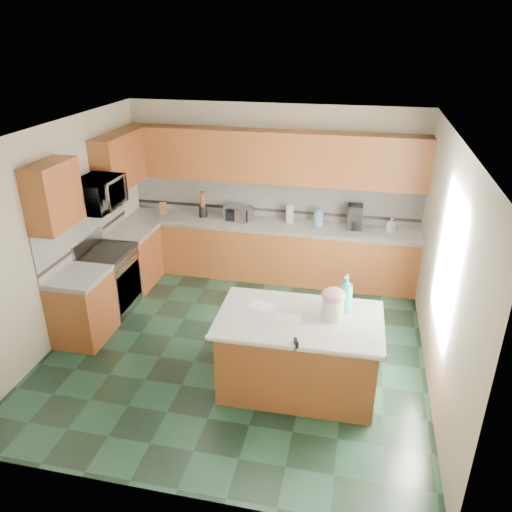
% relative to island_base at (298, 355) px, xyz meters
% --- Properties ---
extents(floor, '(4.60, 4.60, 0.00)m').
position_rel_island_base_xyz_m(floor, '(-0.84, 0.64, -0.43)').
color(floor, black).
rests_on(floor, ground).
extents(ceiling, '(4.60, 4.60, 0.00)m').
position_rel_island_base_xyz_m(ceiling, '(-0.84, 0.64, 2.27)').
color(ceiling, white).
rests_on(ceiling, ground).
extents(wall_back, '(4.60, 0.04, 2.70)m').
position_rel_island_base_xyz_m(wall_back, '(-0.84, 2.96, 0.92)').
color(wall_back, beige).
rests_on(wall_back, ground).
extents(wall_front, '(4.60, 0.04, 2.70)m').
position_rel_island_base_xyz_m(wall_front, '(-0.84, -1.68, 0.92)').
color(wall_front, beige).
rests_on(wall_front, ground).
extents(wall_left, '(0.04, 4.60, 2.70)m').
position_rel_island_base_xyz_m(wall_left, '(-3.16, 0.64, 0.92)').
color(wall_left, beige).
rests_on(wall_left, ground).
extents(wall_right, '(0.04, 4.60, 2.70)m').
position_rel_island_base_xyz_m(wall_right, '(1.48, 0.64, 0.92)').
color(wall_right, beige).
rests_on(wall_right, ground).
extents(back_base_cab, '(4.60, 0.60, 0.86)m').
position_rel_island_base_xyz_m(back_base_cab, '(-0.84, 2.64, 0.00)').
color(back_base_cab, '#5F2B15').
rests_on(back_base_cab, ground).
extents(back_countertop, '(4.60, 0.64, 0.06)m').
position_rel_island_base_xyz_m(back_countertop, '(-0.84, 2.64, 0.46)').
color(back_countertop, white).
rests_on(back_countertop, back_base_cab).
extents(back_upper_cab, '(4.60, 0.33, 0.78)m').
position_rel_island_base_xyz_m(back_upper_cab, '(-0.84, 2.78, 1.51)').
color(back_upper_cab, '#5F2B15').
rests_on(back_upper_cab, wall_back).
extents(back_backsplash, '(4.60, 0.02, 0.63)m').
position_rel_island_base_xyz_m(back_backsplash, '(-0.84, 2.93, 0.81)').
color(back_backsplash, silver).
rests_on(back_backsplash, back_countertop).
extents(back_accent_band, '(4.60, 0.01, 0.05)m').
position_rel_island_base_xyz_m(back_accent_band, '(-0.84, 2.92, 0.61)').
color(back_accent_band, black).
rests_on(back_accent_band, back_countertop).
extents(left_base_cab_rear, '(0.60, 0.82, 0.86)m').
position_rel_island_base_xyz_m(left_base_cab_rear, '(-2.84, 1.93, 0.00)').
color(left_base_cab_rear, '#5F2B15').
rests_on(left_base_cab_rear, ground).
extents(left_counter_rear, '(0.64, 0.82, 0.06)m').
position_rel_island_base_xyz_m(left_counter_rear, '(-2.84, 1.93, 0.46)').
color(left_counter_rear, white).
rests_on(left_counter_rear, left_base_cab_rear).
extents(left_base_cab_front, '(0.60, 0.72, 0.86)m').
position_rel_island_base_xyz_m(left_base_cab_front, '(-2.84, 0.40, 0.00)').
color(left_base_cab_front, '#5F2B15').
rests_on(left_base_cab_front, ground).
extents(left_counter_front, '(0.64, 0.72, 0.06)m').
position_rel_island_base_xyz_m(left_counter_front, '(-2.84, 0.40, 0.46)').
color(left_counter_front, white).
rests_on(left_counter_front, left_base_cab_front).
extents(left_backsplash, '(0.02, 2.30, 0.63)m').
position_rel_island_base_xyz_m(left_backsplash, '(-3.13, 1.19, 0.81)').
color(left_backsplash, silver).
rests_on(left_backsplash, wall_left).
extents(left_accent_band, '(0.01, 2.30, 0.05)m').
position_rel_island_base_xyz_m(left_accent_band, '(-3.12, 1.19, 0.61)').
color(left_accent_band, black).
rests_on(left_accent_band, wall_left).
extents(left_upper_cab_rear, '(0.33, 1.09, 0.78)m').
position_rel_island_base_xyz_m(left_upper_cab_rear, '(-2.98, 2.07, 1.51)').
color(left_upper_cab_rear, '#5F2B15').
rests_on(left_upper_cab_rear, wall_left).
extents(left_upper_cab_front, '(0.33, 0.72, 0.78)m').
position_rel_island_base_xyz_m(left_upper_cab_front, '(-2.98, 0.40, 1.51)').
color(left_upper_cab_front, '#5F2B15').
rests_on(left_upper_cab_front, wall_left).
extents(range_body, '(0.60, 0.76, 0.88)m').
position_rel_island_base_xyz_m(range_body, '(-2.84, 1.14, 0.01)').
color(range_body, '#B7B7BC').
rests_on(range_body, ground).
extents(range_oven_door, '(0.02, 0.68, 0.55)m').
position_rel_island_base_xyz_m(range_oven_door, '(-2.55, 1.14, -0.03)').
color(range_oven_door, black).
rests_on(range_oven_door, range_body).
extents(range_cooktop, '(0.62, 0.78, 0.04)m').
position_rel_island_base_xyz_m(range_cooktop, '(-2.84, 1.14, 0.47)').
color(range_cooktop, black).
rests_on(range_cooktop, range_body).
extents(range_handle, '(0.02, 0.66, 0.02)m').
position_rel_island_base_xyz_m(range_handle, '(-2.52, 1.14, 0.35)').
color(range_handle, '#B7B7BC').
rests_on(range_handle, range_body).
extents(range_backguard, '(0.06, 0.76, 0.18)m').
position_rel_island_base_xyz_m(range_backguard, '(-3.10, 1.14, 0.59)').
color(range_backguard, '#B7B7BC').
rests_on(range_backguard, range_body).
extents(microwave, '(0.50, 0.73, 0.41)m').
position_rel_island_base_xyz_m(microwave, '(-2.84, 1.14, 1.30)').
color(microwave, '#B7B7BC').
rests_on(microwave, wall_left).
extents(island_base, '(1.67, 0.98, 0.86)m').
position_rel_island_base_xyz_m(island_base, '(0.00, 0.00, 0.00)').
color(island_base, '#5F2B15').
rests_on(island_base, ground).
extents(island_top, '(1.77, 1.08, 0.06)m').
position_rel_island_base_xyz_m(island_top, '(0.00, 0.00, 0.46)').
color(island_top, white).
rests_on(island_top, island_base).
extents(island_bullnose, '(1.75, 0.09, 0.06)m').
position_rel_island_base_xyz_m(island_bullnose, '(-0.00, -0.52, 0.46)').
color(island_bullnose, white).
rests_on(island_bullnose, island_base).
extents(treat_jar, '(0.29, 0.29, 0.24)m').
position_rel_island_base_xyz_m(treat_jar, '(0.33, 0.06, 0.61)').
color(treat_jar, white).
rests_on(treat_jar, island_top).
extents(treat_jar_lid, '(0.25, 0.25, 0.15)m').
position_rel_island_base_xyz_m(treat_jar_lid, '(0.33, 0.06, 0.77)').
color(treat_jar_lid, pink).
rests_on(treat_jar_lid, treat_jar).
extents(treat_jar_knob, '(0.08, 0.03, 0.03)m').
position_rel_island_base_xyz_m(treat_jar_knob, '(0.33, 0.06, 0.82)').
color(treat_jar_knob, tan).
rests_on(treat_jar_knob, treat_jar_lid).
extents(treat_jar_knob_end_l, '(0.04, 0.04, 0.04)m').
position_rel_island_base_xyz_m(treat_jar_knob_end_l, '(0.29, 0.06, 0.82)').
color(treat_jar_knob_end_l, tan).
rests_on(treat_jar_knob_end_l, treat_jar_lid).
extents(treat_jar_knob_end_r, '(0.04, 0.04, 0.04)m').
position_rel_island_base_xyz_m(treat_jar_knob_end_r, '(0.37, 0.06, 0.82)').
color(treat_jar_knob_end_r, tan).
rests_on(treat_jar_knob_end_r, treat_jar_lid).
extents(soap_bottle_island, '(0.20, 0.20, 0.42)m').
position_rel_island_base_xyz_m(soap_bottle_island, '(0.45, 0.25, 0.70)').
color(soap_bottle_island, teal).
rests_on(soap_bottle_island, island_top).
extents(paper_sheet_a, '(0.30, 0.25, 0.00)m').
position_rel_island_base_xyz_m(paper_sheet_a, '(-0.11, -0.05, 0.49)').
color(paper_sheet_a, white).
rests_on(paper_sheet_a, island_top).
extents(paper_sheet_b, '(0.32, 0.28, 0.00)m').
position_rel_island_base_xyz_m(paper_sheet_b, '(-0.45, 0.15, 0.49)').
color(paper_sheet_b, white).
rests_on(paper_sheet_b, island_top).
extents(clamp_body, '(0.06, 0.10, 0.09)m').
position_rel_island_base_xyz_m(clamp_body, '(0.03, -0.50, 0.50)').
color(clamp_body, black).
rests_on(clamp_body, island_top).
extents(clamp_handle, '(0.02, 0.07, 0.02)m').
position_rel_island_base_xyz_m(clamp_handle, '(0.03, -0.56, 0.48)').
color(clamp_handle, black).
rests_on(clamp_handle, island_top).
extents(knife_block, '(0.15, 0.17, 0.22)m').
position_rel_island_base_xyz_m(knife_block, '(-2.62, 2.69, 0.59)').
color(knife_block, '#472814').
rests_on(knife_block, back_countertop).
extents(utensil_crock, '(0.13, 0.13, 0.17)m').
position_rel_island_base_xyz_m(utensil_crock, '(-1.94, 2.72, 0.57)').
color(utensil_crock, black).
rests_on(utensil_crock, back_countertop).
extents(utensil_bundle, '(0.08, 0.08, 0.25)m').
position_rel_island_base_xyz_m(utensil_bundle, '(-1.94, 2.72, 0.78)').
color(utensil_bundle, '#472814').
rests_on(utensil_bundle, utensil_crock).
extents(toaster_oven, '(0.46, 0.39, 0.23)m').
position_rel_island_base_xyz_m(toaster_oven, '(-1.35, 2.69, 0.60)').
color(toaster_oven, '#B7B7BC').
rests_on(toaster_oven, back_countertop).
extents(toaster_oven_door, '(0.35, 0.01, 0.19)m').
position_rel_island_base_xyz_m(toaster_oven_door, '(-1.35, 2.56, 0.60)').
color(toaster_oven_door, black).
rests_on(toaster_oven_door, toaster_oven).
extents(paper_towel, '(0.12, 0.12, 0.28)m').
position_rel_island_base_xyz_m(paper_towel, '(-0.53, 2.74, 0.63)').
color(paper_towel, white).
rests_on(paper_towel, back_countertop).
extents(paper_towel_base, '(0.19, 0.19, 0.01)m').
position_rel_island_base_xyz_m(paper_towel_base, '(-0.53, 2.74, 0.50)').
color(paper_towel_base, '#B7B7BC').
rests_on(paper_towel_base, back_countertop).
extents(water_jug, '(0.15, 0.15, 0.24)m').
position_rel_island_base_xyz_m(water_jug, '(-0.08, 2.70, 0.61)').
color(water_jug, '#70A0D6').
rests_on(water_jug, back_countertop).
extents(water_jug_neck, '(0.07, 0.07, 0.03)m').
position_rel_island_base_xyz_m(water_jug_neck, '(-0.08, 2.70, 0.75)').
color(water_jug_neck, '#70A0D6').
rests_on(water_jug_neck, water_jug).
extents(coffee_maker, '(0.22, 0.24, 0.37)m').
position_rel_island_base_xyz_m(coffee_maker, '(0.46, 2.72, 0.67)').
color(coffee_maker, black).
rests_on(coffee_maker, back_countertop).
extents(coffee_carafe, '(0.15, 0.15, 0.15)m').
position_rel_island_base_xyz_m(coffee_carafe, '(0.46, 2.67, 0.57)').
color(coffee_carafe, black).
rests_on(coffee_carafe, back_countertop).
extents(soap_bottle_back, '(0.14, 0.14, 0.22)m').
position_rel_island_base_xyz_m(soap_bottle_back, '(1.00, 2.69, 0.60)').
color(soap_bottle_back, white).
rests_on(soap_bottle_back, back_countertop).
extents(soap_back_cap, '(0.02, 0.02, 0.03)m').
position_rel_island_base_xyz_m(soap_back_cap, '(1.00, 2.69, 0.72)').
color(soap_back_cap, red).
rests_on(soap_back_cap, soap_bottle_back).
extents(window_light_proxy, '(0.02, 1.40, 1.10)m').
position_rel_island_base_xyz_m(window_light_proxy, '(1.45, 0.44, 1.07)').
color(window_light_proxy, white).
rests_on(window_light_proxy, wall_right).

